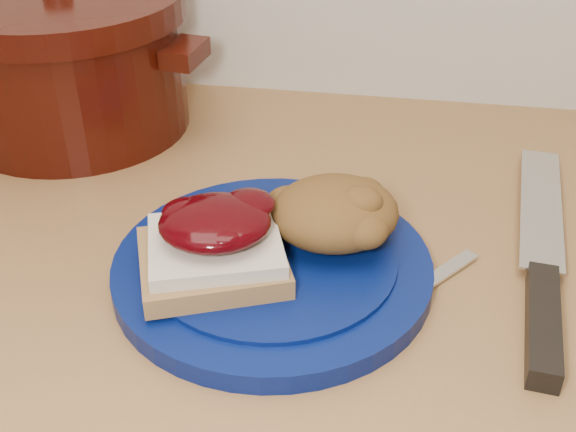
% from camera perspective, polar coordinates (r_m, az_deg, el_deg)
% --- Properties ---
extents(plate, '(0.33, 0.33, 0.02)m').
position_cam_1_polar(plate, '(0.61, -1.23, -4.13)').
color(plate, '#05124E').
rests_on(plate, wood_countertop).
extents(sandwich, '(0.14, 0.14, 0.06)m').
position_cam_1_polar(sandwich, '(0.58, -5.87, -2.17)').
color(sandwich, olive).
rests_on(sandwich, plate).
extents(stuffing_mound, '(0.13, 0.12, 0.05)m').
position_cam_1_polar(stuffing_mound, '(0.61, 3.70, 0.26)').
color(stuffing_mound, brown).
rests_on(stuffing_mound, plate).
extents(chef_knife, '(0.07, 0.35, 0.02)m').
position_cam_1_polar(chef_knife, '(0.63, 19.46, -5.21)').
color(chef_knife, black).
rests_on(chef_knife, wood_countertop).
extents(butter_knife, '(0.12, 0.14, 0.00)m').
position_cam_1_polar(butter_knife, '(0.60, 9.65, -6.11)').
color(butter_knife, silver).
rests_on(butter_knife, wood_countertop).
extents(dutch_oven, '(0.33, 0.31, 0.18)m').
position_cam_1_polar(dutch_oven, '(0.87, -16.94, 11.69)').
color(dutch_oven, black).
rests_on(dutch_oven, wood_countertop).
extents(pepper_grinder, '(0.06, 0.06, 0.13)m').
position_cam_1_polar(pepper_grinder, '(0.90, -19.49, 10.71)').
color(pepper_grinder, black).
rests_on(pepper_grinder, wood_countertop).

